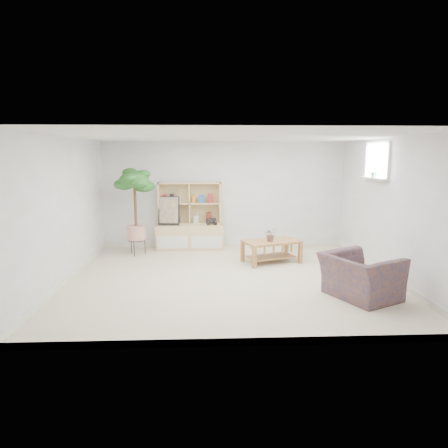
{
  "coord_description": "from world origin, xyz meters",
  "views": [
    {
      "loc": [
        -0.39,
        -6.64,
        2.1
      ],
      "look_at": [
        -0.09,
        0.44,
        0.88
      ],
      "focal_mm": 32.0,
      "sensor_mm": 36.0,
      "label": 1
    }
  ],
  "objects_px": {
    "floor_tree": "(136,212)",
    "armchair": "(360,273)",
    "coffee_table": "(271,251)",
    "storage_unit": "(190,216)"
  },
  "relations": [
    {
      "from": "storage_unit",
      "to": "coffee_table",
      "type": "bearing_deg",
      "value": -36.83
    },
    {
      "from": "floor_tree",
      "to": "armchair",
      "type": "xyz_separation_m",
      "value": [
        3.77,
        -2.76,
        -0.55
      ]
    },
    {
      "from": "storage_unit",
      "to": "armchair",
      "type": "xyz_separation_m",
      "value": [
        2.65,
        -3.27,
        -0.38
      ]
    },
    {
      "from": "floor_tree",
      "to": "coffee_table",
      "type": "bearing_deg",
      "value": -14.74
    },
    {
      "from": "floor_tree",
      "to": "armchair",
      "type": "distance_m",
      "value": 4.7
    },
    {
      "from": "armchair",
      "to": "storage_unit",
      "type": "bearing_deg",
      "value": 12.73
    },
    {
      "from": "coffee_table",
      "to": "floor_tree",
      "type": "xyz_separation_m",
      "value": [
        -2.77,
        0.73,
        0.7
      ]
    },
    {
      "from": "storage_unit",
      "to": "coffee_table",
      "type": "xyz_separation_m",
      "value": [
        1.66,
        -1.24,
        -0.53
      ]
    },
    {
      "from": "coffee_table",
      "to": "floor_tree",
      "type": "height_order",
      "value": "floor_tree"
    },
    {
      "from": "coffee_table",
      "to": "floor_tree",
      "type": "relative_size",
      "value": 0.59
    }
  ]
}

